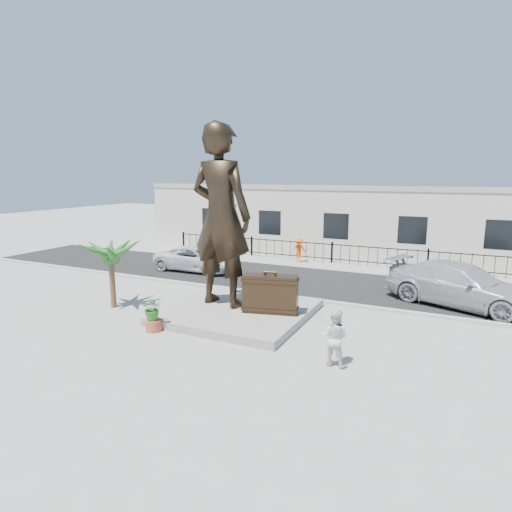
{
  "coord_description": "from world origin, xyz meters",
  "views": [
    {
      "loc": [
        6.95,
        -12.49,
        5.39
      ],
      "look_at": [
        0.0,
        2.0,
        2.3
      ],
      "focal_mm": 30.0,
      "sensor_mm": 36.0,
      "label": 1
    }
  ],
  "objects_px": {
    "statue": "(221,216)",
    "tourist": "(335,337)",
    "suitcase": "(270,294)",
    "car_white": "(197,259)"
  },
  "relations": [
    {
      "from": "statue",
      "to": "tourist",
      "type": "xyz_separation_m",
      "value": [
        5.35,
        -2.89,
        -2.97
      ]
    },
    {
      "from": "suitcase",
      "to": "car_white",
      "type": "bearing_deg",
      "value": 126.72
    },
    {
      "from": "tourist",
      "to": "suitcase",
      "type": "bearing_deg",
      "value": -36.45
    },
    {
      "from": "suitcase",
      "to": "tourist",
      "type": "height_order",
      "value": "suitcase"
    },
    {
      "from": "suitcase",
      "to": "car_white",
      "type": "distance_m",
      "value": 9.22
    },
    {
      "from": "tourist",
      "to": "car_white",
      "type": "bearing_deg",
      "value": -35.86
    },
    {
      "from": "tourist",
      "to": "car_white",
      "type": "xyz_separation_m",
      "value": [
        -10.29,
        8.62,
        -0.14
      ]
    },
    {
      "from": "tourist",
      "to": "car_white",
      "type": "height_order",
      "value": "tourist"
    },
    {
      "from": "suitcase",
      "to": "car_white",
      "type": "height_order",
      "value": "suitcase"
    },
    {
      "from": "statue",
      "to": "tourist",
      "type": "bearing_deg",
      "value": 156.61
    }
  ]
}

